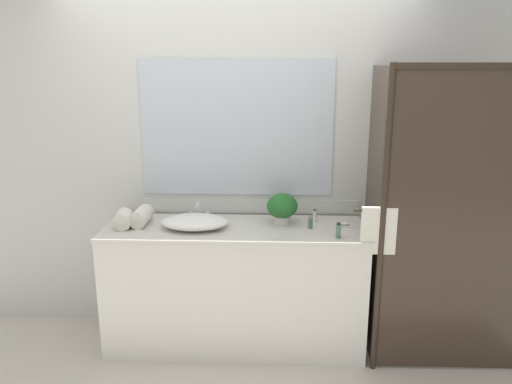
% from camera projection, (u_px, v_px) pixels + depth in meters
% --- Properties ---
extents(ground_plane, '(8.00, 8.00, 0.00)m').
position_uv_depth(ground_plane, '(236.00, 343.00, 3.64)').
color(ground_plane, beige).
extents(wall_back_with_mirror, '(4.40, 0.06, 2.60)m').
position_uv_depth(wall_back_with_mirror, '(237.00, 160.00, 3.64)').
color(wall_back_with_mirror, silver).
rests_on(wall_back_with_mirror, ground_plane).
extents(vanity_cabinet, '(1.80, 0.58, 0.90)m').
position_uv_depth(vanity_cabinet, '(235.00, 286.00, 3.53)').
color(vanity_cabinet, silver).
rests_on(vanity_cabinet, ground_plane).
extents(shower_enclosure, '(1.20, 0.59, 2.00)m').
position_uv_depth(shower_enclosure, '(431.00, 220.00, 3.15)').
color(shower_enclosure, '#2D2319').
rests_on(shower_enclosure, ground_plane).
extents(sink_basin, '(0.46, 0.32, 0.09)m').
position_uv_depth(sink_basin, '(195.00, 222.00, 3.37)').
color(sink_basin, white).
rests_on(sink_basin, vanity_cabinet).
extents(faucet, '(0.17, 0.13, 0.13)m').
position_uv_depth(faucet, '(199.00, 214.00, 3.55)').
color(faucet, silver).
rests_on(faucet, vanity_cabinet).
extents(potted_plant, '(0.21, 0.21, 0.22)m').
position_uv_depth(potted_plant, '(282.00, 207.00, 3.44)').
color(potted_plant, beige).
rests_on(potted_plant, vanity_cabinet).
extents(soap_dish, '(0.10, 0.07, 0.04)m').
position_uv_depth(soap_dish, '(345.00, 225.00, 3.41)').
color(soap_dish, silver).
rests_on(soap_dish, vanity_cabinet).
extents(amenity_bottle_lotion, '(0.03, 0.03, 0.10)m').
position_uv_depth(amenity_bottle_lotion, '(315.00, 216.00, 3.49)').
color(amenity_bottle_lotion, white).
rests_on(amenity_bottle_lotion, vanity_cabinet).
extents(amenity_bottle_conditioner, '(0.03, 0.03, 0.09)m').
position_uv_depth(amenity_bottle_conditioner, '(310.00, 222.00, 3.37)').
color(amenity_bottle_conditioner, '#4C7056').
rests_on(amenity_bottle_conditioner, vanity_cabinet).
extents(amenity_bottle_shampoo, '(0.03, 0.03, 0.10)m').
position_uv_depth(amenity_bottle_shampoo, '(338.00, 231.00, 3.18)').
color(amenity_bottle_shampoo, '#4C7056').
rests_on(amenity_bottle_shampoo, vanity_cabinet).
extents(rolled_towel_near_edge, '(0.15, 0.20, 0.12)m').
position_uv_depth(rolled_towel_near_edge, '(123.00, 219.00, 3.39)').
color(rolled_towel_near_edge, silver).
rests_on(rolled_towel_near_edge, vanity_cabinet).
extents(rolled_towel_middle, '(0.12, 0.23, 0.12)m').
position_uv_depth(rolled_towel_middle, '(142.00, 216.00, 3.44)').
color(rolled_towel_middle, silver).
rests_on(rolled_towel_middle, vanity_cabinet).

